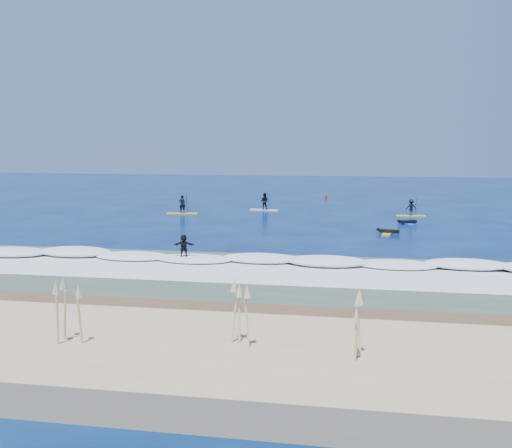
% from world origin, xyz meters
% --- Properties ---
extents(ground, '(160.00, 160.00, 0.00)m').
position_xyz_m(ground, '(0.00, 0.00, 0.00)').
color(ground, '#031042').
rests_on(ground, ground).
extents(dune, '(90.00, 7.00, 2.00)m').
position_xyz_m(dune, '(0.00, -27.00, 0.00)').
color(dune, tan).
rests_on(dune, ground).
extents(wet_sand_strip, '(90.00, 5.00, 0.08)m').
position_xyz_m(wet_sand_strip, '(0.00, -21.50, 0.00)').
color(wet_sand_strip, brown).
rests_on(wet_sand_strip, ground).
extents(shallow_water, '(90.00, 13.00, 0.01)m').
position_xyz_m(shallow_water, '(0.00, -14.00, 0.01)').
color(shallow_water, '#364A3C').
rests_on(shallow_water, ground).
extents(breaking_wave, '(40.00, 6.00, 0.30)m').
position_xyz_m(breaking_wave, '(0.00, -10.00, 0.00)').
color(breaking_wave, white).
rests_on(breaking_wave, ground).
extents(whitewater, '(34.00, 5.00, 0.02)m').
position_xyz_m(whitewater, '(0.00, -13.00, 0.00)').
color(whitewater, silver).
rests_on(whitewater, ground).
extents(dune_grass, '(40.00, 4.00, 1.70)m').
position_xyz_m(dune_grass, '(0.00, -27.00, 1.85)').
color(dune_grass, '#DDCD88').
rests_on(dune_grass, dune).
extents(sup_paddler_left, '(3.21, 1.09, 2.21)m').
position_xyz_m(sup_paddler_left, '(-10.45, 11.58, 0.69)').
color(sup_paddler_left, yellow).
rests_on(sup_paddler_left, ground).
extents(sup_paddler_center, '(3.15, 1.25, 2.15)m').
position_xyz_m(sup_paddler_center, '(-2.79, 15.95, 0.81)').
color(sup_paddler_center, white).
rests_on(sup_paddler_center, ground).
extents(sup_paddler_right, '(2.80, 0.92, 1.93)m').
position_xyz_m(sup_paddler_right, '(12.02, 13.55, 0.75)').
color(sup_paddler_right, yellow).
rests_on(sup_paddler_right, ground).
extents(prone_paddler_near, '(1.79, 2.33, 0.47)m').
position_xyz_m(prone_paddler_near, '(9.21, 2.19, 0.16)').
color(prone_paddler_near, yellow).
rests_on(prone_paddler_near, ground).
extents(prone_paddler_far, '(1.72, 2.29, 0.47)m').
position_xyz_m(prone_paddler_far, '(11.15, 7.99, 0.16)').
color(prone_paddler_far, blue).
rests_on(prone_paddler_far, ground).
extents(wave_surfer, '(2.12, 0.78, 1.50)m').
position_xyz_m(wave_surfer, '(-3.59, -10.52, 0.84)').
color(wave_surfer, white).
rests_on(wave_surfer, breaking_wave).
extents(marker_buoy, '(0.32, 0.32, 0.77)m').
position_xyz_m(marker_buoy, '(3.08, 28.67, 0.33)').
color(marker_buoy, red).
rests_on(marker_buoy, ground).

